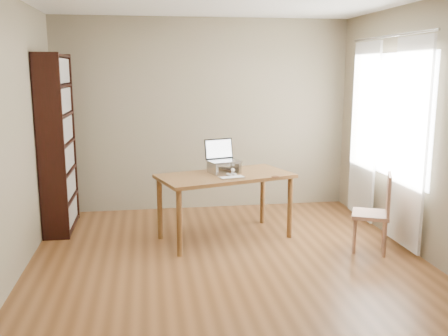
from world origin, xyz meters
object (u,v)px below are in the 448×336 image
chair (377,210)px  desk (225,182)px  laptop (223,155)px  bookshelf (58,144)px  keyboard (232,178)px  cat (225,167)px

chair → desk: bearing=-178.0°
laptop → chair: (1.53, -0.79, -0.49)m
bookshelf → desk: bearing=-18.9°
keyboard → chair: (1.49, -0.43, -0.31)m
laptop → desk: bearing=-107.3°
bookshelf → keyboard: size_ratio=7.21×
cat → chair: cat is taller
keyboard → cat: 0.34m
laptop → chair: 1.79m
cat → chair: (1.52, -0.76, -0.36)m
desk → chair: 1.67m
cat → bookshelf: bearing=143.8°
laptop → keyboard: size_ratio=1.39×
desk → keyboard: size_ratio=5.59×
bookshelf → cat: bookshelf is taller
desk → chair: size_ratio=1.92×
keyboard → cat: bearing=83.0°
desk → keyboard: keyboard is taller
laptop → cat: size_ratio=0.85×
laptop → bookshelf: bearing=147.7°
laptop → cat: 0.13m
bookshelf → cat: bearing=-15.8°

